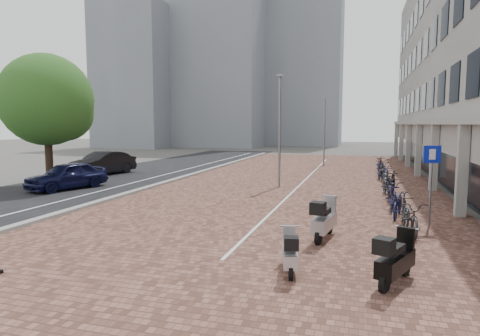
% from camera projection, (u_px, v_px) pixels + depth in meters
% --- Properties ---
extents(ground, '(140.00, 140.00, 0.00)m').
position_uv_depth(ground, '(188.00, 226.00, 13.46)').
color(ground, '#474442').
rests_on(ground, ground).
extents(plaza_brick, '(14.50, 42.00, 0.04)m').
position_uv_depth(plaza_brick, '(301.00, 181.00, 24.34)').
color(plaza_brick, brown).
rests_on(plaza_brick, ground).
extents(street_asphalt, '(8.00, 50.00, 0.03)m').
position_uv_depth(street_asphalt, '(136.00, 174.00, 27.44)').
color(street_asphalt, black).
rests_on(street_asphalt, ground).
extents(curb, '(0.35, 42.00, 0.14)m').
position_uv_depth(curb, '(190.00, 175.00, 26.33)').
color(curb, gray).
rests_on(curb, ground).
extents(lane_line, '(0.12, 44.00, 0.00)m').
position_uv_depth(lane_line, '(163.00, 175.00, 26.87)').
color(lane_line, white).
rests_on(lane_line, street_asphalt).
extents(parking_line, '(0.10, 30.00, 0.00)m').
position_uv_depth(parking_line, '(305.00, 180.00, 24.28)').
color(parking_line, white).
rests_on(parking_line, plaza_brick).
extents(bg_towers, '(33.00, 23.00, 32.00)m').
position_uv_depth(bg_towers, '(230.00, 54.00, 62.71)').
color(bg_towers, gray).
rests_on(bg_towers, ground).
extents(car_navy, '(2.84, 4.42, 1.40)m').
position_uv_depth(car_navy, '(67.00, 176.00, 21.06)').
color(car_navy, black).
rests_on(car_navy, ground).
extents(car_dark, '(2.59, 4.89, 1.53)m').
position_uv_depth(car_dark, '(103.00, 163.00, 27.06)').
color(car_dark, black).
rests_on(car_dark, ground).
extents(scooter_front, '(0.83, 1.85, 1.23)m').
position_uv_depth(scooter_front, '(324.00, 219.00, 11.81)').
color(scooter_front, '#A5A6AA').
rests_on(scooter_front, ground).
extents(scooter_mid, '(1.14, 1.71, 1.13)m').
position_uv_depth(scooter_mid, '(396.00, 258.00, 8.47)').
color(scooter_mid, black).
rests_on(scooter_mid, ground).
extents(scooter_back, '(0.72, 1.47, 0.97)m').
position_uv_depth(scooter_back, '(290.00, 251.00, 9.20)').
color(scooter_back, '#B9B9BE').
rests_on(scooter_back, ground).
extents(parking_sign, '(0.53, 0.21, 2.64)m').
position_uv_depth(parking_sign, '(431.00, 172.00, 13.04)').
color(parking_sign, slate).
rests_on(parking_sign, ground).
extents(lamp_near, '(0.12, 0.12, 5.79)m').
position_uv_depth(lamp_near, '(280.00, 132.00, 21.44)').
color(lamp_near, slate).
rests_on(lamp_near, ground).
extents(lamp_far, '(0.12, 0.12, 5.29)m').
position_uv_depth(lamp_far, '(324.00, 133.00, 32.49)').
color(lamp_far, gray).
rests_on(lamp_far, ground).
extents(street_tree, '(4.81, 4.81, 6.99)m').
position_uv_depth(street_tree, '(50.00, 103.00, 21.78)').
color(street_tree, '#382619').
rests_on(street_tree, ground).
extents(bike_row, '(1.17, 20.44, 1.05)m').
position_uv_depth(bike_row, '(387.00, 179.00, 21.26)').
color(bike_row, '#222328').
rests_on(bike_row, ground).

